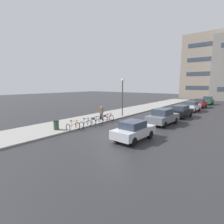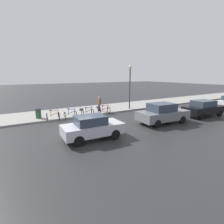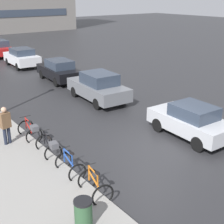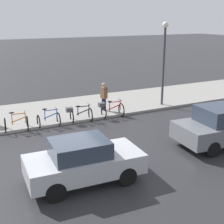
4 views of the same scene
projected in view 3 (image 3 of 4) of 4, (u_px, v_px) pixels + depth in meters
name	position (u px, v px, depth m)	size (l,w,h in m)	color
ground_plane	(155.00, 150.00, 12.81)	(140.00, 140.00, 0.00)	#28282B
bicycle_nearest	(95.00, 186.00, 9.68)	(0.89, 1.18, 1.00)	black
bicycle_second	(70.00, 166.00, 10.87)	(0.72, 1.10, 0.98)	black
bicycle_third	(50.00, 147.00, 12.03)	(0.83, 1.37, 0.95)	black
bicycle_farthest	(31.00, 130.00, 13.41)	(0.81, 1.40, 0.96)	black
car_silver	(191.00, 121.00, 13.73)	(1.94, 3.91, 1.52)	#B2B5BA
car_grey	(98.00, 87.00, 18.46)	(2.23, 4.51, 1.71)	slate
car_black	(59.00, 70.00, 22.66)	(2.14, 4.44, 1.58)	black
car_white	(22.00, 57.00, 27.19)	(2.07, 4.23, 1.61)	silver
car_red	(0.00, 48.00, 31.57)	(1.95, 4.24, 1.66)	#AD1919
pedestrian	(6.00, 125.00, 12.73)	(0.44, 0.31, 1.76)	#1E2333
trash_bin	(83.00, 216.00, 8.25)	(0.51, 0.51, 0.98)	#2D5133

